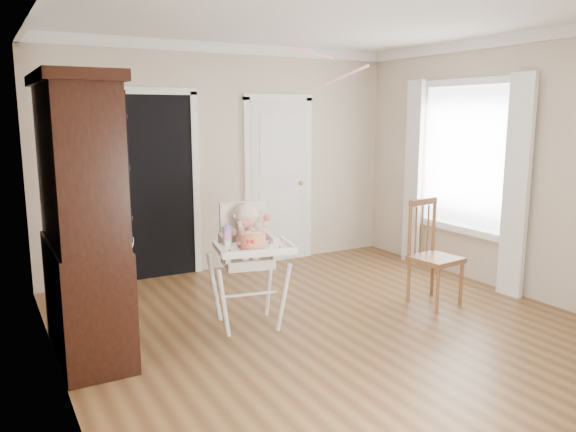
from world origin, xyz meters
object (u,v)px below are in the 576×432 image
cake (253,240)px  china_cabinet (82,219)px  high_chair (248,250)px  dining_chair (433,256)px  sippy_cup (227,235)px

cake → china_cabinet: size_ratio=0.12×
high_chair → dining_chair: high_chair is taller
sippy_cup → cake: bearing=-56.8°
china_cabinet → dining_chair: bearing=-7.4°
china_cabinet → dining_chair: china_cabinet is taller
sippy_cup → china_cabinet: bearing=173.2°
high_chair → sippy_cup: size_ratio=5.66×
sippy_cup → high_chair: bearing=11.3°
cake → dining_chair: dining_chair is taller
china_cabinet → high_chair: bearing=-4.0°
high_chair → sippy_cup: high_chair is taller
sippy_cup → china_cabinet: (-1.14, 0.14, 0.22)m
cake → dining_chair: size_ratio=0.26×
high_chair → sippy_cup: 0.28m
high_chair → cake: high_chair is taller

